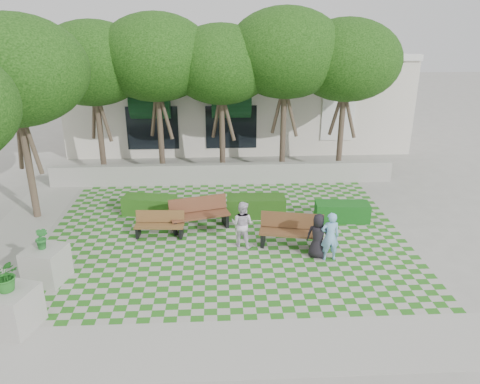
{
  "coord_description": "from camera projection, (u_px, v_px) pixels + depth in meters",
  "views": [
    {
      "loc": [
        -0.27,
        -13.31,
        7.17
      ],
      "look_at": [
        0.5,
        1.5,
        1.4
      ],
      "focal_mm": 35.0,
      "sensor_mm": 36.0,
      "label": 1
    }
  ],
  "objects": [
    {
      "name": "hedge_midright",
      "position": [
        256.0,
        206.0,
        17.37
      ],
      "size": [
        2.18,
        0.93,
        0.75
      ],
      "primitive_type": "cube",
      "rotation": [
        0.0,
        0.0,
        -0.03
      ],
      "color": "#1D4412",
      "rests_on": "ground"
    },
    {
      "name": "sidewalk_south",
      "position": [
        232.0,
        348.0,
        10.63
      ],
      "size": [
        16.0,
        2.0,
        0.01
      ],
      "primitive_type": "cube",
      "color": "#9E9B93",
      "rests_on": "ground"
    },
    {
      "name": "building",
      "position": [
        236.0,
        96.0,
        27.24
      ],
      "size": [
        18.0,
        8.92,
        5.15
      ],
      "color": "beige",
      "rests_on": "ground"
    },
    {
      "name": "planter_back",
      "position": [
        46.0,
        263.0,
        13.11
      ],
      "size": [
        1.23,
        1.23,
        1.68
      ],
      "rotation": [
        0.0,
        0.0,
        -0.25
      ],
      "color": "#9E9B93",
      "rests_on": "ground"
    },
    {
      "name": "retaining_wall",
      "position": [
        223.0,
        174.0,
        20.61
      ],
      "size": [
        15.0,
        0.36,
        0.9
      ],
      "primitive_type": "cube",
      "color": "#9E9B93",
      "rests_on": "ground"
    },
    {
      "name": "ground",
      "position": [
        227.0,
        250.0,
        15.0
      ],
      "size": [
        90.0,
        90.0,
        0.0
      ],
      "primitive_type": "plane",
      "color": "gray",
      "rests_on": "ground"
    },
    {
      "name": "bench_west",
      "position": [
        160.0,
        225.0,
        15.78
      ],
      "size": [
        1.68,
        0.65,
        0.86
      ],
      "rotation": [
        0.0,
        0.0,
        -0.06
      ],
      "color": "brown",
      "rests_on": "ground"
    },
    {
      "name": "tree_row",
      "position": [
        175.0,
        64.0,
        18.58
      ],
      "size": [
        17.7,
        13.4,
        7.41
      ],
      "color": "#47382B",
      "rests_on": "ground"
    },
    {
      "name": "lawn",
      "position": [
        226.0,
        236.0,
        15.93
      ],
      "size": [
        12.0,
        12.0,
        0.0
      ],
      "primitive_type": "plane",
      "color": "#2B721E",
      "rests_on": "ground"
    },
    {
      "name": "bench_east",
      "position": [
        291.0,
        231.0,
        15.09
      ],
      "size": [
        2.13,
        1.08,
        1.07
      ],
      "rotation": [
        0.0,
        0.0,
        -0.21
      ],
      "color": "#55351D",
      "rests_on": "ground"
    },
    {
      "name": "person_blue",
      "position": [
        330.0,
        237.0,
        14.14
      ],
      "size": [
        0.58,
        0.4,
        1.57
      ],
      "primitive_type": "imported",
      "rotation": [
        0.0,
        0.0,
        3.18
      ],
      "color": "#79B0DD",
      "rests_on": "ground"
    },
    {
      "name": "hedge_midleft",
      "position": [
        150.0,
        205.0,
        17.56
      ],
      "size": [
        2.07,
        1.12,
        0.69
      ],
      "primitive_type": "cube",
      "rotation": [
        0.0,
        0.0,
        -0.18
      ],
      "color": "#215115",
      "rests_on": "ground"
    },
    {
      "name": "bench_mid",
      "position": [
        199.0,
        214.0,
        16.35
      ],
      "size": [
        2.17,
        1.21,
        1.08
      ],
      "rotation": [
        0.0,
        0.0,
        0.27
      ],
      "color": "#59311E",
      "rests_on": "ground"
    },
    {
      "name": "person_white",
      "position": [
        242.0,
        224.0,
        15.0
      ],
      "size": [
        0.93,
        0.85,
        1.54
      ],
      "primitive_type": "imported",
      "rotation": [
        0.0,
        0.0,
        2.69
      ],
      "color": "silver",
      "rests_on": "ground"
    },
    {
      "name": "sidewalk_west",
      "position": [
        10.0,
        241.0,
        15.58
      ],
      "size": [
        2.0,
        12.0,
        0.01
      ],
      "primitive_type": "cube",
      "color": "#9E9B93",
      "rests_on": "ground"
    },
    {
      "name": "person_dark",
      "position": [
        318.0,
        236.0,
        14.32
      ],
      "size": [
        0.81,
        0.65,
        1.44
      ],
      "primitive_type": "imported",
      "rotation": [
        0.0,
        0.0,
        2.82
      ],
      "color": "black",
      "rests_on": "ground"
    },
    {
      "name": "hedge_east",
      "position": [
        342.0,
        212.0,
        17.0
      ],
      "size": [
        1.98,
        0.93,
        0.67
      ],
      "primitive_type": "cube",
      "rotation": [
        0.0,
        0.0,
        -0.09
      ],
      "color": "#144C18",
      "rests_on": "ground"
    },
    {
      "name": "planter_front",
      "position": [
        11.0,
        301.0,
        11.06
      ],
      "size": [
        1.3,
        1.3,
        1.86
      ],
      "rotation": [
        0.0,
        0.0,
        -0.3
      ],
      "color": "#9E9B93",
      "rests_on": "ground"
    }
  ]
}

